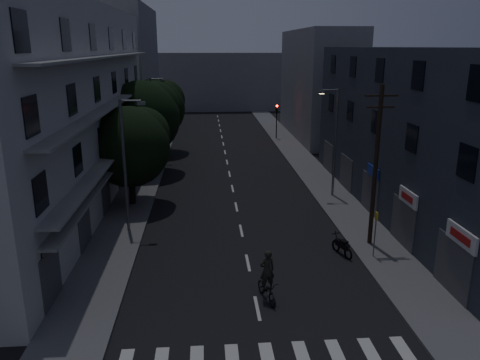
{
  "coord_description": "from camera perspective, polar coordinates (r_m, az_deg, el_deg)",
  "views": [
    {
      "loc": [
        -2.13,
        -16.04,
        11.05
      ],
      "look_at": [
        0.0,
        12.0,
        3.0
      ],
      "focal_mm": 35.0,
      "sensor_mm": 36.0,
      "label": 1
    }
  ],
  "objects": [
    {
      "name": "building_left",
      "position": [
        35.67,
        -20.57,
        8.44
      ],
      "size": [
        7.0,
        36.0,
        14.0
      ],
      "color": "#B7B7B1",
      "rests_on": "ground"
    },
    {
      "name": "building_far_left",
      "position": [
        64.87,
        -13.44,
        12.86
      ],
      "size": [
        6.0,
        20.0,
        16.0
      ],
      "primitive_type": "cube",
      "color": "slate",
      "rests_on": "ground"
    },
    {
      "name": "motorcycle",
      "position": [
        26.49,
        12.33,
        -7.96
      ],
      "size": [
        0.8,
        1.8,
        1.19
      ],
      "rotation": [
        0.0,
        0.0,
        0.32
      ],
      "color": "black",
      "rests_on": "ground"
    },
    {
      "name": "tree_mid",
      "position": [
        42.3,
        -11.74,
        7.73
      ],
      "size": [
        6.6,
        6.6,
        8.12
      ],
      "color": "black",
      "rests_on": "sidewalk_left"
    },
    {
      "name": "building_far_end",
      "position": [
        86.28,
        -2.99,
        11.94
      ],
      "size": [
        24.0,
        8.0,
        10.0
      ],
      "primitive_type": "cube",
      "color": "slate",
      "rests_on": "ground"
    },
    {
      "name": "street_lamp_right",
      "position": [
        35.26,
        11.38,
        5.12
      ],
      "size": [
        1.51,
        0.25,
        8.0
      ],
      "color": "slate",
      "rests_on": "sidewalk_right"
    },
    {
      "name": "street_lamp_left_near",
      "position": [
        28.57,
        -13.73,
        2.46
      ],
      "size": [
        1.51,
        0.25,
        8.0
      ],
      "color": "#5B5D63",
      "rests_on": "sidewalk_left"
    },
    {
      "name": "cyclist",
      "position": [
        21.49,
        3.3,
        -12.48
      ],
      "size": [
        1.16,
        2.03,
        2.43
      ],
      "rotation": [
        0.0,
        0.0,
        0.27
      ],
      "color": "black",
      "rests_on": "ground"
    },
    {
      "name": "traffic_signal_far_left",
      "position": [
        57.41,
        -8.84,
        7.83
      ],
      "size": [
        0.28,
        0.37,
        4.1
      ],
      "color": "black",
      "rests_on": "sidewalk_left"
    },
    {
      "name": "utility_pole",
      "position": [
        26.75,
        16.23,
        1.96
      ],
      "size": [
        1.8,
        0.24,
        9.0
      ],
      "color": "black",
      "rests_on": "sidewalk_right"
    },
    {
      "name": "building_far_right",
      "position": [
        59.91,
        9.5,
        11.41
      ],
      "size": [
        6.0,
        20.0,
        13.0
      ],
      "primitive_type": "cube",
      "color": "slate",
      "rests_on": "ground"
    },
    {
      "name": "building_right",
      "position": [
        33.65,
        20.64,
        5.45
      ],
      "size": [
        6.19,
        28.0,
        11.0
      ],
      "color": "#282C36",
      "rests_on": "ground"
    },
    {
      "name": "street_lamp_left_far",
      "position": [
        46.97,
        -10.54,
        7.82
      ],
      "size": [
        1.51,
        0.25,
        8.0
      ],
      "color": "#505257",
      "rests_on": "sidewalk_left"
    },
    {
      "name": "sidewalk_left",
      "position": [
        42.82,
        -11.4,
        0.8
      ],
      "size": [
        3.0,
        90.0,
        0.15
      ],
      "primitive_type": "cube",
      "color": "#565659",
      "rests_on": "ground"
    },
    {
      "name": "ground",
      "position": [
        42.56,
        -1.33,
        0.92
      ],
      "size": [
        160.0,
        160.0,
        0.0
      ],
      "primitive_type": "plane",
      "color": "black",
      "rests_on": "ground"
    },
    {
      "name": "traffic_signal_far_right",
      "position": [
        57.46,
        4.5,
        7.98
      ],
      "size": [
        0.28,
        0.37,
        4.1
      ],
      "color": "black",
      "rests_on": "sidewalk_right"
    },
    {
      "name": "tree_near",
      "position": [
        33.6,
        -13.25,
        4.34
      ],
      "size": [
        5.66,
        5.66,
        6.99
      ],
      "color": "black",
      "rests_on": "sidewalk_left"
    },
    {
      "name": "lane_markings",
      "position": [
        48.61,
        -1.72,
        2.84
      ],
      "size": [
        0.15,
        60.5,
        0.01
      ],
      "color": "beige",
      "rests_on": "ground"
    },
    {
      "name": "bus_stop_sign",
      "position": [
        25.91,
        16.2,
        -5.4
      ],
      "size": [
        0.06,
        0.35,
        2.52
      ],
      "color": "#595B60",
      "rests_on": "sidewalk_right"
    },
    {
      "name": "tree_far",
      "position": [
        50.59,
        -10.23,
        8.85
      ],
      "size": [
        6.25,
        6.25,
        7.73
      ],
      "color": "black",
      "rests_on": "sidewalk_left"
    },
    {
      "name": "sidewalk_right",
      "position": [
        43.56,
        8.57,
        1.2
      ],
      "size": [
        3.0,
        90.0,
        0.15
      ],
      "primitive_type": "cube",
      "color": "#565659",
      "rests_on": "ground"
    }
  ]
}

